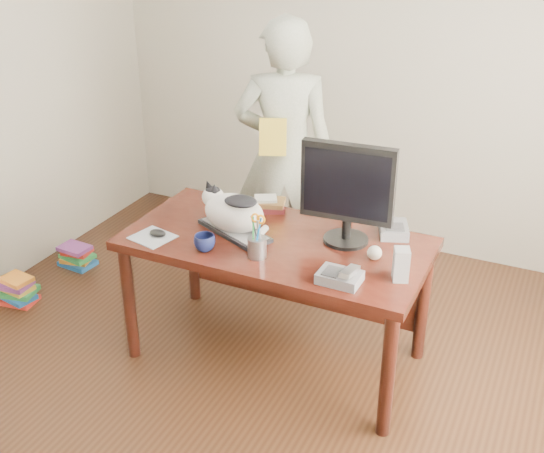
{
  "coord_description": "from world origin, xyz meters",
  "views": [
    {
      "loc": [
        1.34,
        -2.29,
        2.41
      ],
      "look_at": [
        0.0,
        0.55,
        0.85
      ],
      "focal_mm": 45.0,
      "sensor_mm": 36.0,
      "label": 1
    }
  ],
  "objects": [
    {
      "name": "room",
      "position": [
        0.0,
        0.0,
        1.35
      ],
      "size": [
        4.5,
        4.5,
        4.5
      ],
      "color": "black",
      "rests_on": "ground"
    },
    {
      "name": "desk",
      "position": [
        0.0,
        0.68,
        0.6
      ],
      "size": [
        1.6,
        0.8,
        0.75
      ],
      "color": "black",
      "rests_on": "ground"
    },
    {
      "name": "keyboard",
      "position": [
        -0.24,
        0.58,
        0.76
      ],
      "size": [
        0.48,
        0.34,
        0.03
      ],
      "rotation": [
        0.0,
        0.0,
        -0.43
      ],
      "color": "black",
      "rests_on": "desk"
    },
    {
      "name": "cat",
      "position": [
        -0.25,
        0.58,
        0.88
      ],
      "size": [
        0.43,
        0.33,
        0.25
      ],
      "rotation": [
        0.0,
        0.0,
        -0.43
      ],
      "color": "white",
      "rests_on": "keyboard"
    },
    {
      "name": "monitor",
      "position": [
        0.34,
        0.72,
        1.06
      ],
      "size": [
        0.48,
        0.25,
        0.54
      ],
      "rotation": [
        0.0,
        0.0,
        0.07
      ],
      "color": "black",
      "rests_on": "desk"
    },
    {
      "name": "pen_cup",
      "position": [
        -0.01,
        0.39,
        0.82
      ],
      "size": [
        0.11,
        0.11,
        0.24
      ],
      "rotation": [
        0.0,
        0.0,
        -0.11
      ],
      "color": "gray",
      "rests_on": "desk"
    },
    {
      "name": "mousepad",
      "position": [
        -0.6,
        0.34,
        0.75
      ],
      "size": [
        0.24,
        0.23,
        0.0
      ],
      "rotation": [
        0.0,
        0.0,
        -0.22
      ],
      "color": "#ACB3B9",
      "rests_on": "desk"
    },
    {
      "name": "mouse",
      "position": [
        -0.58,
        0.36,
        0.77
      ],
      "size": [
        0.11,
        0.08,
        0.04
      ],
      "rotation": [
        0.0,
        0.0,
        -0.22
      ],
      "color": "black",
      "rests_on": "mousepad"
    },
    {
      "name": "coffee_mug",
      "position": [
        -0.28,
        0.34,
        0.79
      ],
      "size": [
        0.15,
        0.15,
        0.09
      ],
      "primitive_type": "imported",
      "rotation": [
        0.0,
        0.0,
        0.65
      ],
      "color": "#0D1235",
      "rests_on": "desk"
    },
    {
      "name": "phone",
      "position": [
        0.46,
        0.34,
        0.78
      ],
      "size": [
        0.2,
        0.17,
        0.09
      ],
      "rotation": [
        0.0,
        0.0,
        -0.02
      ],
      "color": "#5A5A5E",
      "rests_on": "desk"
    },
    {
      "name": "speaker",
      "position": [
        0.7,
        0.48,
        0.83
      ],
      "size": [
        0.1,
        0.1,
        0.16
      ],
      "rotation": [
        0.0,
        0.0,
        0.36
      ],
      "color": "gray",
      "rests_on": "desk"
    },
    {
      "name": "baseball",
      "position": [
        0.53,
        0.62,
        0.79
      ],
      "size": [
        0.07,
        0.07,
        0.07
      ],
      "rotation": [
        0.0,
        0.0,
        0.3
      ],
      "color": "#EEE6CE",
      "rests_on": "desk"
    },
    {
      "name": "book_stack",
      "position": [
        -0.2,
        0.92,
        0.78
      ],
      "size": [
        0.24,
        0.21,
        0.08
      ],
      "rotation": [
        0.0,
        0.0,
        0.37
      ],
      "color": "#491316",
      "rests_on": "desk"
    },
    {
      "name": "calculator",
      "position": [
        0.54,
        0.93,
        0.78
      ],
      "size": [
        0.21,
        0.24,
        0.06
      ],
      "rotation": [
        0.0,
        0.0,
        0.36
      ],
      "color": "#5A5A5E",
      "rests_on": "desk"
    },
    {
      "name": "person",
      "position": [
        -0.35,
        1.47,
        0.88
      ],
      "size": [
        0.75,
        0.63,
        1.76
      ],
      "primitive_type": "imported",
      "rotation": [
        0.0,
        0.0,
        3.52
      ],
      "color": "beige",
      "rests_on": "ground"
    },
    {
      "name": "held_book",
      "position": [
        -0.35,
        1.3,
        1.05
      ],
      "size": [
        0.19,
        0.15,
        0.23
      ],
      "rotation": [
        0.0,
        0.0,
        0.38
      ],
      "color": "gold",
      "rests_on": "person"
    },
    {
      "name": "book_pile_a",
      "position": [
        -1.75,
        0.4,
        0.09
      ],
      "size": [
        0.27,
        0.22,
        0.18
      ],
      "color": "red",
      "rests_on": "ground"
    },
    {
      "name": "book_pile_b",
      "position": [
        -1.72,
        0.95,
        0.07
      ],
      "size": [
        0.26,
        0.2,
        0.15
      ],
      "color": "#1B58A2",
      "rests_on": "ground"
    }
  ]
}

